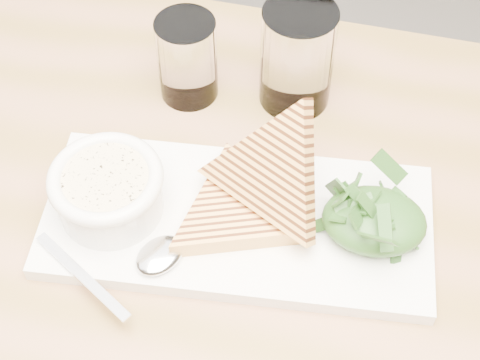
# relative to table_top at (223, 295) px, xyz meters

# --- Properties ---
(table_top) EXTENTS (1.27, 0.91, 0.04)m
(table_top) POSITION_rel_table_top_xyz_m (0.00, 0.00, 0.00)
(table_top) COLOR #976745
(table_top) RESTS_ON ground
(platter) EXTENTS (0.38, 0.18, 0.02)m
(platter) POSITION_rel_table_top_xyz_m (0.00, 0.07, 0.03)
(platter) COLOR white
(platter) RESTS_ON table_top
(soup_bowl) EXTENTS (0.10, 0.10, 0.04)m
(soup_bowl) POSITION_rel_table_top_xyz_m (-0.12, 0.06, 0.06)
(soup_bowl) COLOR white
(soup_bowl) RESTS_ON platter
(soup) EXTENTS (0.09, 0.09, 0.01)m
(soup) POSITION_rel_table_top_xyz_m (-0.12, 0.06, 0.08)
(soup) COLOR beige
(soup) RESTS_ON soup_bowl
(bowl_rim) EXTENTS (0.11, 0.11, 0.01)m
(bowl_rim) POSITION_rel_table_top_xyz_m (-0.12, 0.06, 0.08)
(bowl_rim) COLOR white
(bowl_rim) RESTS_ON soup_bowl
(sandwich_flat) EXTENTS (0.19, 0.19, 0.02)m
(sandwich_flat) POSITION_rel_table_top_xyz_m (0.00, 0.07, 0.05)
(sandwich_flat) COLOR #DA9B4C
(sandwich_flat) RESTS_ON platter
(sandwich_lean) EXTENTS (0.22, 0.22, 0.18)m
(sandwich_lean) POSITION_rel_table_top_xyz_m (0.03, 0.09, 0.09)
(sandwich_lean) COLOR #DA9B4C
(sandwich_lean) RESTS_ON sandwich_flat
(salad_base) EXTENTS (0.10, 0.08, 0.04)m
(salad_base) POSITION_rel_table_top_xyz_m (0.14, 0.07, 0.06)
(salad_base) COLOR black
(salad_base) RESTS_ON platter
(arugula_pile) EXTENTS (0.11, 0.10, 0.05)m
(arugula_pile) POSITION_rel_table_top_xyz_m (0.14, 0.07, 0.06)
(arugula_pile) COLOR #386929
(arugula_pile) RESTS_ON platter
(spoon_bowl) EXTENTS (0.06, 0.06, 0.01)m
(spoon_bowl) POSITION_rel_table_top_xyz_m (-0.06, 0.01, 0.04)
(spoon_bowl) COLOR silver
(spoon_bowl) RESTS_ON platter
(spoon_handle) EXTENTS (0.11, 0.08, 0.00)m
(spoon_handle) POSITION_rel_table_top_xyz_m (-0.13, -0.02, 0.04)
(spoon_handle) COLOR silver
(spoon_handle) RESTS_ON platter
(glass_near) EXTENTS (0.07, 0.07, 0.10)m
(glass_near) POSITION_rel_table_top_xyz_m (-0.08, 0.24, 0.07)
(glass_near) COLOR white
(glass_near) RESTS_ON table_top
(glass_far) EXTENTS (0.08, 0.08, 0.12)m
(glass_far) POSITION_rel_table_top_xyz_m (0.04, 0.25, 0.08)
(glass_far) COLOR white
(glass_far) RESTS_ON table_top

